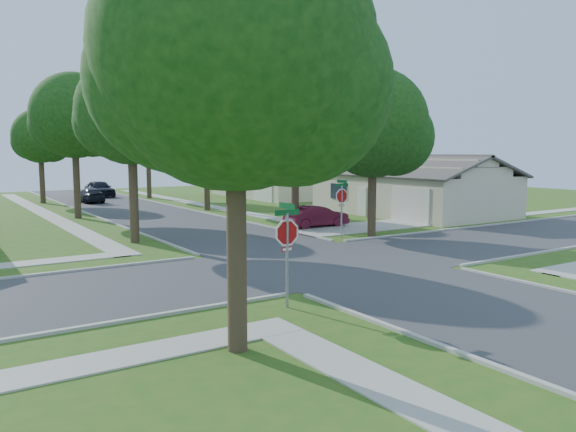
% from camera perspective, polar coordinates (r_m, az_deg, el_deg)
% --- Properties ---
extents(ground, '(100.00, 100.00, 0.00)m').
position_cam_1_polar(ground, '(22.54, 3.47, -4.73)').
color(ground, '#2B5818').
rests_on(ground, ground).
extents(road_ns, '(7.00, 100.00, 0.02)m').
position_cam_1_polar(road_ns, '(22.54, 3.47, -4.72)').
color(road_ns, '#333335').
rests_on(road_ns, ground).
extents(sidewalk_ne, '(1.20, 40.00, 0.04)m').
position_cam_1_polar(sidewalk_ne, '(48.02, -9.18, 1.23)').
color(sidewalk_ne, '#9E9B91').
rests_on(sidewalk_ne, ground).
extents(sidewalk_nw, '(1.20, 40.00, 0.04)m').
position_cam_1_polar(sidewalk_nw, '(44.56, -23.69, 0.35)').
color(sidewalk_nw, '#9E9B91').
rests_on(sidewalk_nw, ground).
extents(driveway, '(8.80, 3.60, 0.05)m').
position_cam_1_polar(driveway, '(32.88, 7.21, -1.15)').
color(driveway, '#9E9B91').
rests_on(driveway, ground).
extents(stop_sign_sw, '(1.05, 0.80, 2.98)m').
position_cam_1_polar(stop_sign_sw, '(15.75, -0.10, -2.14)').
color(stop_sign_sw, gray).
rests_on(stop_sign_sw, ground).
extents(stop_sign_ne, '(1.05, 0.80, 2.98)m').
position_cam_1_polar(stop_sign_ne, '(28.80, 5.48, 1.79)').
color(stop_sign_ne, gray).
rests_on(stop_sign_ne, ground).
extents(tree_e_near, '(4.97, 4.80, 8.28)m').
position_cam_1_polar(tree_e_near, '(32.23, 0.81, 8.75)').
color(tree_e_near, '#38281C').
rests_on(tree_e_near, ground).
extents(tree_e_mid, '(5.59, 5.40, 9.21)m').
position_cam_1_polar(tree_e_mid, '(42.75, -8.27, 8.97)').
color(tree_e_mid, '#38281C').
rests_on(tree_e_mid, ground).
extents(tree_e_far, '(5.17, 5.00, 8.72)m').
position_cam_1_polar(tree_e_far, '(54.81, -14.02, 8.01)').
color(tree_e_far, '#38281C').
rests_on(tree_e_far, ground).
extents(tree_w_near, '(5.38, 5.20, 8.97)m').
position_cam_1_polar(tree_w_near, '(28.15, -15.55, 9.80)').
color(tree_w_near, '#38281C').
rests_on(tree_w_near, ground).
extents(tree_w_mid, '(5.80, 5.60, 9.56)m').
position_cam_1_polar(tree_w_mid, '(39.76, -20.83, 9.14)').
color(tree_w_mid, '#38281C').
rests_on(tree_w_mid, ground).
extents(tree_w_far, '(4.76, 4.60, 8.04)m').
position_cam_1_polar(tree_w_far, '(52.48, -23.83, 7.21)').
color(tree_w_far, '#38281C').
rests_on(tree_w_far, ground).
extents(tree_sw_corner, '(6.21, 6.00, 9.55)m').
position_cam_1_polar(tree_sw_corner, '(12.34, -5.18, 15.16)').
color(tree_sw_corner, '#38281C').
rests_on(tree_sw_corner, ground).
extents(tree_ne_corner, '(5.80, 5.60, 8.66)m').
position_cam_1_polar(tree_ne_corner, '(29.41, 8.73, 8.79)').
color(tree_ne_corner, '#38281C').
rests_on(tree_ne_corner, ground).
extents(house_ne_near, '(8.42, 13.60, 4.23)m').
position_cam_1_polar(house_ne_near, '(41.05, 12.39, 2.37)').
color(house_ne_near, '#BBAC93').
rests_on(house_ne_near, ground).
extents(house_ne_far, '(8.42, 13.60, 4.23)m').
position_cam_1_polar(house_ne_far, '(55.18, -1.03, 3.56)').
color(house_ne_far, '#BBAC93').
rests_on(house_ne_far, ground).
extents(car_driveway, '(3.93, 1.45, 1.28)m').
position_cam_1_polar(car_driveway, '(32.89, 2.90, -0.02)').
color(car_driveway, '#531123').
rests_on(car_driveway, ground).
extents(car_curb_east, '(2.19, 4.83, 1.61)m').
position_cam_1_polar(car_curb_east, '(57.99, -18.59, 2.66)').
color(car_curb_east, black).
rests_on(car_curb_east, ground).
extents(car_curb_west, '(1.93, 4.34, 1.24)m').
position_cam_1_polar(car_curb_west, '(51.62, -19.49, 1.98)').
color(car_curb_west, black).
rests_on(car_curb_west, ground).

